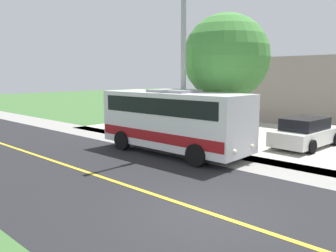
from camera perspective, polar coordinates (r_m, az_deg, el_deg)
ground_plane at (r=9.12m, az=6.07°, el=-14.10°), size 120.00×120.00×0.00m
road_surface at (r=9.12m, az=6.07°, el=-14.08°), size 8.00×100.00×0.01m
sidewalk at (r=13.45m, az=19.50°, el=-7.04°), size 2.40×100.00×0.01m
road_centre_line at (r=9.12m, az=6.07°, el=-14.05°), size 0.16×100.00×0.00m
shuttle_bus_front at (r=15.21m, az=1.00°, el=1.29°), size 2.63×7.23×2.87m
street_light_pole at (r=15.32m, az=2.30°, el=11.18°), size 1.97×0.24×7.60m
parked_car_near at (r=18.00m, az=22.18°, el=-1.08°), size 4.53×2.28×1.45m
tree_curbside at (r=16.95m, az=9.75°, el=11.26°), size 4.18×4.18×6.44m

